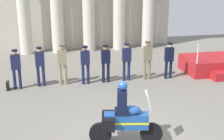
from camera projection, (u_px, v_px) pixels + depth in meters
The scene contains 11 objects.
reviewing_stand at pixel (218, 65), 15.12m from camera, with size 3.33×2.45×1.64m.
officer_in_row_0 at pixel (16, 66), 12.69m from camera, with size 0.38×0.24×1.70m.
officer_in_row_1 at pixel (40, 63), 13.00m from camera, with size 0.38×0.24×1.71m.
officer_in_row_2 at pixel (62, 61), 13.17m from camera, with size 0.38×0.24×1.77m.
officer_in_row_3 at pixel (85, 62), 13.28m from camera, with size 0.38×0.24×1.70m.
officer_in_row_4 at pixel (106, 61), 13.47m from camera, with size 0.38×0.24×1.68m.
officer_in_row_5 at pixel (127, 59), 13.69m from camera, with size 0.38×0.24×1.70m.
officer_in_row_6 at pixel (147, 57), 13.84m from camera, with size 0.38×0.24×1.76m.
officer_in_row_7 at pixel (169, 58), 13.98m from camera, with size 0.38×0.24×1.67m.
motorcycle_with_rider at pixel (124, 118), 8.63m from camera, with size 2.07×0.81×1.90m.
briefcase_on_ground at pixel (8, 86), 12.82m from camera, with size 0.10×0.32×0.36m, color black.
Camera 1 is at (-2.18, -7.54, 4.72)m, focal length 49.48 mm.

